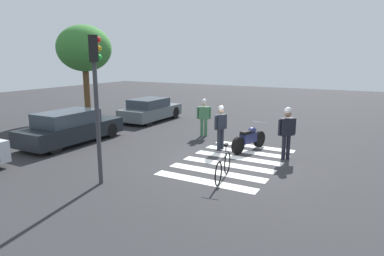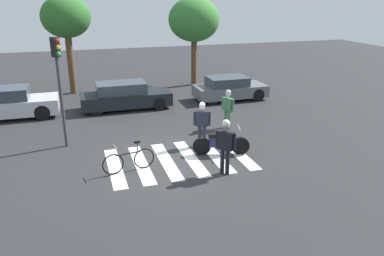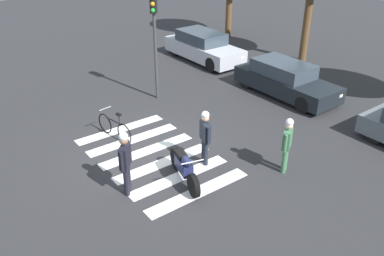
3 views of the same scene
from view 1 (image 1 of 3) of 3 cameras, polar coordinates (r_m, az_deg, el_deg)
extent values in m
plane|color=#2B2B2D|center=(11.92, 6.91, -5.58)|extent=(60.00, 60.00, 0.00)
cylinder|color=black|center=(13.86, 11.31, -1.85)|extent=(0.67, 0.31, 0.65)
cylinder|color=black|center=(12.72, 7.80, -2.96)|extent=(0.67, 0.31, 0.65)
cube|color=#1E234C|center=(13.20, 9.53, -1.66)|extent=(0.85, 0.48, 0.36)
ellipsoid|color=#1E234C|center=(13.33, 10.14, -0.36)|extent=(0.53, 0.36, 0.24)
cube|color=black|center=(12.99, 9.06, -0.78)|extent=(0.49, 0.35, 0.12)
cylinder|color=#A5A5AD|center=(13.64, 11.24, 0.95)|extent=(0.20, 0.61, 0.04)
torus|color=black|center=(9.57, 4.49, -7.71)|extent=(0.71, 0.16, 0.72)
torus|color=black|center=(10.55, 5.99, -5.86)|extent=(0.71, 0.16, 0.72)
cylinder|color=black|center=(9.97, 5.31, -5.21)|extent=(0.83, 0.18, 0.04)
cylinder|color=black|center=(10.22, 5.76, -3.80)|extent=(0.04, 0.04, 0.34)
cube|color=black|center=(10.18, 5.78, -2.82)|extent=(0.21, 0.13, 0.06)
cylinder|color=#99999E|center=(9.49, 4.71, -4.08)|extent=(0.10, 0.46, 0.03)
cylinder|color=black|center=(12.45, 15.95, -3.13)|extent=(0.14, 0.14, 0.87)
cylinder|color=black|center=(12.36, 15.25, -3.20)|extent=(0.14, 0.14, 0.87)
cube|color=black|center=(12.24, 15.79, 0.20)|extent=(0.50, 0.50, 0.62)
sphere|color=#8C664C|center=(12.16, 15.92, 2.35)|extent=(0.24, 0.24, 0.24)
cylinder|color=black|center=(12.40, 16.97, 0.28)|extent=(0.09, 0.09, 0.58)
cylinder|color=black|center=(12.08, 14.58, 0.11)|extent=(0.09, 0.09, 0.58)
sphere|color=white|center=(12.14, 15.94, 2.85)|extent=(0.25, 0.25, 0.25)
cylinder|color=#1E232D|center=(13.34, 5.11, -1.84)|extent=(0.14, 0.14, 0.81)
cylinder|color=#1E232D|center=(13.22, 4.57, -1.97)|extent=(0.14, 0.14, 0.81)
cube|color=#1E232D|center=(13.13, 4.89, 1.03)|extent=(0.51, 0.35, 0.57)
sphere|color=tan|center=(13.06, 4.92, 2.91)|extent=(0.22, 0.22, 0.22)
cylinder|color=#1E232D|center=(13.34, 5.74, 1.18)|extent=(0.09, 0.09, 0.55)
cylinder|color=#1E232D|center=(12.93, 4.02, 0.87)|extent=(0.09, 0.09, 0.55)
sphere|color=white|center=(13.04, 4.93, 3.34)|extent=(0.23, 0.23, 0.23)
cylinder|color=#3F724C|center=(15.46, 1.68, 0.08)|extent=(0.14, 0.14, 0.80)
cylinder|color=#3F724C|center=(15.47, 2.35, 0.08)|extent=(0.14, 0.14, 0.80)
cube|color=#3F724C|center=(15.34, 2.03, 2.58)|extent=(0.41, 0.50, 0.57)
sphere|color=beige|center=(15.28, 2.04, 4.17)|extent=(0.22, 0.22, 0.22)
cylinder|color=#3F724C|center=(15.33, 0.98, 2.57)|extent=(0.09, 0.09, 0.54)
cylinder|color=#3F724C|center=(15.36, 3.09, 2.58)|extent=(0.09, 0.09, 0.54)
sphere|color=white|center=(15.27, 2.05, 4.53)|extent=(0.23, 0.23, 0.23)
cube|color=silver|center=(9.98, 1.98, -9.00)|extent=(0.45, 3.26, 0.01)
cube|color=silver|center=(10.74, 4.18, -7.48)|extent=(0.45, 3.26, 0.01)
cube|color=silver|center=(11.53, 6.07, -6.16)|extent=(0.45, 3.26, 0.01)
cube|color=silver|center=(12.32, 7.70, -5.00)|extent=(0.45, 3.26, 0.01)
cube|color=silver|center=(13.13, 9.14, -3.98)|extent=(0.45, 3.26, 0.01)
cube|color=silver|center=(13.96, 10.40, -3.08)|extent=(0.45, 3.26, 0.01)
cube|color=#F2EDCC|center=(12.78, -29.31, -2.80)|extent=(0.08, 0.20, 0.12)
cylinder|color=black|center=(16.69, -17.35, 0.15)|extent=(0.65, 0.22, 0.65)
cylinder|color=black|center=(15.67, -13.59, -0.38)|extent=(0.65, 0.22, 0.65)
cylinder|color=black|center=(14.79, -25.89, -1.97)|extent=(0.65, 0.22, 0.65)
cylinder|color=black|center=(13.63, -22.27, -2.76)|extent=(0.65, 0.22, 0.65)
cube|color=black|center=(15.10, -19.61, -0.50)|extent=(4.51, 1.70, 0.65)
cube|color=#333D47|center=(14.85, -20.41, 1.60)|extent=(2.43, 1.50, 0.55)
cube|color=#F2EDCC|center=(16.97, -15.30, 1.41)|extent=(0.08, 0.20, 0.12)
cube|color=#F2EDCC|center=(16.24, -12.53, 1.09)|extent=(0.08, 0.20, 0.12)
cylinder|color=black|center=(20.90, -6.48, 2.94)|extent=(0.68, 0.22, 0.68)
cylinder|color=black|center=(20.07, -2.96, 2.64)|extent=(0.68, 0.22, 0.68)
cylinder|color=black|center=(18.80, -11.21, 1.79)|extent=(0.68, 0.22, 0.68)
cylinder|color=black|center=(17.88, -7.50, 1.41)|extent=(0.68, 0.22, 0.68)
cube|color=slate|center=(19.36, -6.96, 2.69)|extent=(3.95, 1.73, 0.62)
cube|color=#333D47|center=(19.12, -7.35, 4.23)|extent=(2.13, 1.52, 0.48)
cube|color=#F2EDCC|center=(21.23, -5.12, 3.78)|extent=(0.08, 0.20, 0.12)
cube|color=#F2EDCC|center=(20.64, -2.58, 3.59)|extent=(0.08, 0.20, 0.12)
cylinder|color=#38383D|center=(9.72, -15.66, 0.52)|extent=(0.12, 0.12, 3.44)
cube|color=black|center=(9.55, -16.36, 12.79)|extent=(0.34, 0.34, 0.70)
sphere|color=red|center=(9.56, -15.64, 14.21)|extent=(0.16, 0.16, 0.16)
sphere|color=orange|center=(9.55, -15.57, 12.84)|extent=(0.16, 0.16, 0.16)
sphere|color=green|center=(9.55, -15.49, 11.46)|extent=(0.16, 0.16, 0.16)
cylinder|color=brown|center=(21.32, -17.34, 5.66)|extent=(0.36, 0.36, 2.90)
ellipsoid|color=#387A33|center=(21.22, -17.79, 12.73)|extent=(3.15, 3.15, 2.68)
camera|label=2|loc=(10.87, 78.02, 13.45)|focal=35.55mm
camera|label=3|loc=(20.05, 34.03, 18.89)|focal=37.51mm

